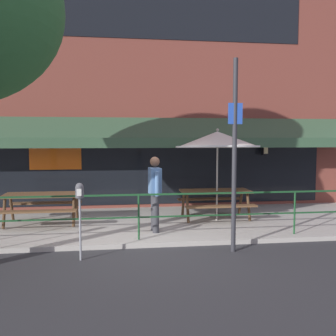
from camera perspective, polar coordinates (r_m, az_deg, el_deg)
The scene contains 10 objects.
ground_plane at distance 7.76m, azimuth -4.33°, elevation -12.11°, with size 120.00×120.00×0.00m, color #2D2D30.
patio_deck at distance 9.68m, azimuth -5.03°, elevation -8.45°, with size 15.00×4.00×0.10m, color #ADA89E.
restaurant_building at distance 11.82m, azimuth -5.69°, elevation 13.93°, with size 15.00×1.60×8.38m.
patio_railing at distance 7.87m, azimuth -4.49°, elevation -5.90°, with size 13.84×0.04×0.97m.
picnic_table_left at distance 9.73m, azimuth -18.68°, elevation -4.67°, with size 1.80×1.42×0.76m.
picnic_table_centre at distance 9.94m, azimuth 7.22°, elevation -4.28°, with size 1.80×1.42×0.76m.
patio_umbrella_centre at distance 9.67m, azimuth 7.55°, elevation 4.24°, with size 2.14×2.14×2.38m.
pedestrian_walking at distance 8.47m, azimuth -2.02°, elevation -3.37°, with size 0.28×0.62×1.71m.
parking_meter_far at distance 6.95m, azimuth -13.32°, elevation -4.46°, with size 0.15×0.16×1.42m.
street_sign_pole at distance 7.33m, azimuth 10.09°, elevation 2.17°, with size 0.28×0.09×3.74m.
Camera 1 is at (-0.42, -7.43, 2.22)m, focal length 40.00 mm.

